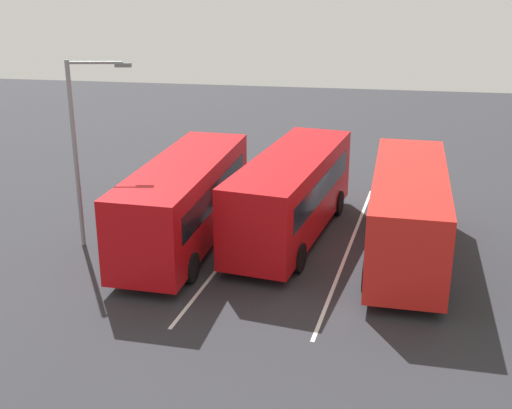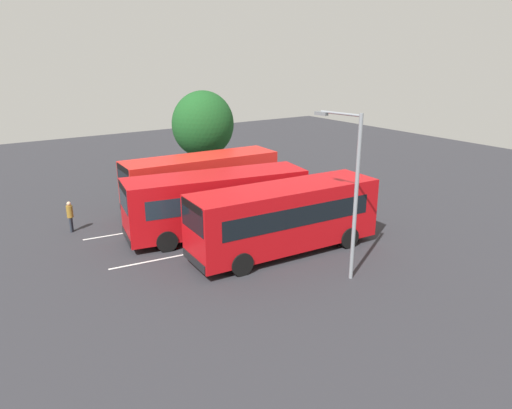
{
  "view_description": "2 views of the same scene",
  "coord_description": "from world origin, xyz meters",
  "px_view_note": "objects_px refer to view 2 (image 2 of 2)",
  "views": [
    {
      "loc": [
        -22.96,
        -2.43,
        9.83
      ],
      "look_at": [
        0.3,
        1.49,
        1.37
      ],
      "focal_mm": 47.1,
      "sensor_mm": 36.0,
      "label": 1
    },
    {
      "loc": [
        11.97,
        20.5,
        9.0
      ],
      "look_at": [
        -1.12,
        1.0,
        1.47
      ],
      "focal_mm": 33.62,
      "sensor_mm": 36.0,
      "label": 2
    }
  ],
  "objects_px": {
    "street_lamp": "(352,186)",
    "bus_center_right": "(284,216)",
    "bus_center_left": "(216,202)",
    "pedestrian": "(70,214)",
    "bus_far_left": "(201,180)",
    "depot_tree": "(203,124)"
  },
  "relations": [
    {
      "from": "bus_far_left",
      "to": "bus_center_right",
      "type": "height_order",
      "value": "same"
    },
    {
      "from": "bus_center_left",
      "to": "depot_tree",
      "type": "height_order",
      "value": "depot_tree"
    },
    {
      "from": "depot_tree",
      "to": "bus_center_left",
      "type": "bearing_deg",
      "value": 65.01
    },
    {
      "from": "street_lamp",
      "to": "bus_center_right",
      "type": "bearing_deg",
      "value": 0.16
    },
    {
      "from": "bus_center_right",
      "to": "street_lamp",
      "type": "distance_m",
      "value": 4.19
    },
    {
      "from": "pedestrian",
      "to": "street_lamp",
      "type": "xyz_separation_m",
      "value": [
        -8.24,
        11.79,
        2.98
      ]
    },
    {
      "from": "street_lamp",
      "to": "bus_center_left",
      "type": "bearing_deg",
      "value": 6.14
    },
    {
      "from": "bus_center_left",
      "to": "bus_center_right",
      "type": "height_order",
      "value": "same"
    },
    {
      "from": "pedestrian",
      "to": "depot_tree",
      "type": "distance_m",
      "value": 13.05
    },
    {
      "from": "bus_center_left",
      "to": "street_lamp",
      "type": "bearing_deg",
      "value": 116.22
    },
    {
      "from": "bus_center_right",
      "to": "depot_tree",
      "type": "bearing_deg",
      "value": -100.31
    },
    {
      "from": "bus_far_left",
      "to": "depot_tree",
      "type": "xyz_separation_m",
      "value": [
        -3.64,
        -6.45,
        2.2
      ]
    },
    {
      "from": "bus_center_right",
      "to": "depot_tree",
      "type": "height_order",
      "value": "depot_tree"
    },
    {
      "from": "bus_center_right",
      "to": "bus_far_left",
      "type": "bearing_deg",
      "value": -85.65
    },
    {
      "from": "bus_center_right",
      "to": "street_lamp",
      "type": "bearing_deg",
      "value": 103.54
    },
    {
      "from": "bus_far_left",
      "to": "bus_center_right",
      "type": "xyz_separation_m",
      "value": [
        -0.14,
        7.97,
        0.0
      ]
    },
    {
      "from": "bus_center_left",
      "to": "pedestrian",
      "type": "bearing_deg",
      "value": -26.42
    },
    {
      "from": "bus_far_left",
      "to": "bus_center_left",
      "type": "distance_m",
      "value": 4.44
    },
    {
      "from": "bus_far_left",
      "to": "bus_center_right",
      "type": "bearing_deg",
      "value": 93.77
    },
    {
      "from": "street_lamp",
      "to": "depot_tree",
      "type": "xyz_separation_m",
      "value": [
        -2.87,
        -17.95,
        0.02
      ]
    },
    {
      "from": "bus_center_right",
      "to": "pedestrian",
      "type": "distance_m",
      "value": 11.26
    },
    {
      "from": "pedestrian",
      "to": "depot_tree",
      "type": "bearing_deg",
      "value": 59.48
    }
  ]
}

